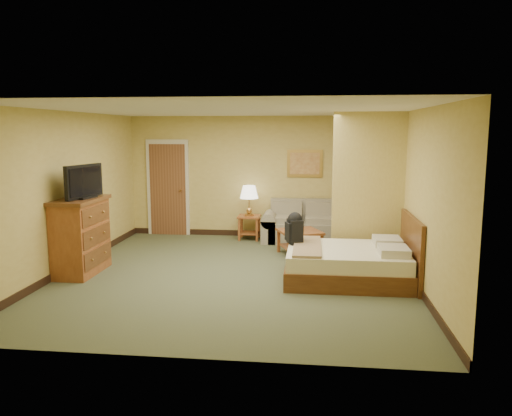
# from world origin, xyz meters

# --- Properties ---
(floor) EXTENTS (6.00, 6.00, 0.00)m
(floor) POSITION_xyz_m (0.00, 0.00, 0.00)
(floor) COLOR #495034
(floor) RESTS_ON ground
(ceiling) EXTENTS (6.00, 6.00, 0.00)m
(ceiling) POSITION_xyz_m (0.00, 0.00, 2.60)
(ceiling) COLOR white
(ceiling) RESTS_ON back_wall
(back_wall) EXTENTS (5.50, 0.02, 2.60)m
(back_wall) POSITION_xyz_m (0.00, 3.00, 1.30)
(back_wall) COLOR tan
(back_wall) RESTS_ON floor
(left_wall) EXTENTS (0.02, 6.00, 2.60)m
(left_wall) POSITION_xyz_m (-2.75, 0.00, 1.30)
(left_wall) COLOR tan
(left_wall) RESTS_ON floor
(right_wall) EXTENTS (0.02, 6.00, 2.60)m
(right_wall) POSITION_xyz_m (2.75, 0.00, 1.30)
(right_wall) COLOR tan
(right_wall) RESTS_ON floor
(partition) EXTENTS (1.20, 0.15, 2.60)m
(partition) POSITION_xyz_m (2.15, 0.93, 1.30)
(partition) COLOR tan
(partition) RESTS_ON floor
(door) EXTENTS (0.94, 0.16, 2.10)m
(door) POSITION_xyz_m (-1.95, 2.96, 1.03)
(door) COLOR beige
(door) RESTS_ON floor
(baseboard) EXTENTS (5.50, 0.02, 0.12)m
(baseboard) POSITION_xyz_m (0.00, 2.99, 0.06)
(baseboard) COLOR black
(baseboard) RESTS_ON floor
(loveseat) EXTENTS (1.71, 0.80, 0.87)m
(loveseat) POSITION_xyz_m (1.04, 2.57, 0.28)
(loveseat) COLOR gray
(loveseat) RESTS_ON floor
(side_table) EXTENTS (0.47, 0.47, 0.51)m
(side_table) POSITION_xyz_m (-0.11, 2.65, 0.34)
(side_table) COLOR brown
(side_table) RESTS_ON floor
(table_lamp) EXTENTS (0.39, 0.39, 0.64)m
(table_lamp) POSITION_xyz_m (-0.11, 2.65, 1.00)
(table_lamp) COLOR #B78843
(table_lamp) RESTS_ON side_table
(coffee_table) EXTENTS (0.94, 0.94, 0.46)m
(coffee_table) POSITION_xyz_m (0.99, 1.42, 0.33)
(coffee_table) COLOR brown
(coffee_table) RESTS_ON floor
(wall_picture) EXTENTS (0.75, 0.04, 0.58)m
(wall_picture) POSITION_xyz_m (1.04, 2.97, 1.60)
(wall_picture) COLOR #B78E3F
(wall_picture) RESTS_ON back_wall
(dresser) EXTENTS (0.60, 1.15, 1.22)m
(dresser) POSITION_xyz_m (-2.48, -0.18, 0.62)
(dresser) COLOR brown
(dresser) RESTS_ON floor
(tv) EXTENTS (0.29, 0.87, 0.54)m
(tv) POSITION_xyz_m (-2.38, -0.18, 1.48)
(tv) COLOR black
(tv) RESTS_ON dresser
(bed) EXTENTS (1.92, 1.57, 1.02)m
(bed) POSITION_xyz_m (1.82, -0.10, 0.28)
(bed) COLOR #502A12
(bed) RESTS_ON floor
(backpack) EXTENTS (0.28, 0.34, 0.51)m
(backpack) POSITION_xyz_m (0.95, 0.16, 0.77)
(backpack) COLOR black
(backpack) RESTS_ON bed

